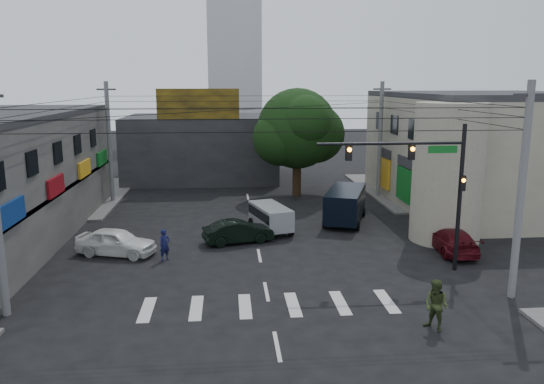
{
  "coord_description": "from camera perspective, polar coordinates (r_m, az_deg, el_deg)",
  "views": [
    {
      "loc": [
        -1.65,
        -25.03,
        9.07
      ],
      "look_at": [
        0.86,
        4.0,
        3.06
      ],
      "focal_mm": 35.0,
      "sensor_mm": 36.0,
      "label": 1
    }
  ],
  "objects": [
    {
      "name": "corner_column",
      "position": [
        32.07,
        18.38,
        1.96
      ],
      "size": [
        4.0,
        4.0,
        8.0
      ],
      "primitive_type": "cylinder",
      "color": "gray",
      "rests_on": "ground"
    },
    {
      "name": "ground",
      "position": [
        26.67,
        -1.1,
        -8.22
      ],
      "size": [
        160.0,
        160.0,
        0.0
      ],
      "primitive_type": "plane",
      "color": "black",
      "rests_on": "ground"
    },
    {
      "name": "navy_van",
      "position": [
        35.35,
        7.88,
        -1.48
      ],
      "size": [
        6.87,
        5.64,
        2.21
      ],
      "primitive_type": null,
      "rotation": [
        0.0,
        0.0,
        1.22
      ],
      "color": "black",
      "rests_on": "ground"
    },
    {
      "name": "white_compact",
      "position": [
        29.67,
        -16.43,
        -5.16
      ],
      "size": [
        4.18,
        5.27,
        1.46
      ],
      "primitive_type": "imported",
      "rotation": [
        0.0,
        0.0,
        1.27
      ],
      "color": "white",
      "rests_on": "ground"
    },
    {
      "name": "dark_sedan",
      "position": [
        30.67,
        -3.64,
        -4.28
      ],
      "size": [
        3.36,
        4.7,
        1.32
      ],
      "primitive_type": "imported",
      "rotation": [
        0.0,
        0.0,
        1.83
      ],
      "color": "black",
      "rests_on": "ground"
    },
    {
      "name": "traffic_officer",
      "position": [
        28.15,
        -11.47,
        -5.59
      ],
      "size": [
        1.0,
        1.0,
        1.67
      ],
      "primitive_type": "imported",
      "rotation": [
        0.0,
        0.0,
        0.71
      ],
      "color": "#121541",
      "rests_on": "ground"
    },
    {
      "name": "building_far",
      "position": [
        51.44,
        -7.55,
        4.78
      ],
      "size": [
        14.0,
        10.0,
        6.0
      ],
      "primitive_type": "cube",
      "color": "#232326",
      "rests_on": "ground"
    },
    {
      "name": "building_right",
      "position": [
        43.11,
        22.28,
        4.03
      ],
      "size": [
        14.0,
        18.0,
        8.0
      ],
      "primitive_type": "cube",
      "color": "gray",
      "rests_on": "ground"
    },
    {
      "name": "utility_pole_far_right",
      "position": [
        43.02,
        11.55,
        5.46
      ],
      "size": [
        0.32,
        0.32,
        9.2
      ],
      "primitive_type": "cylinder",
      "color": "#59595B",
      "rests_on": "ground"
    },
    {
      "name": "tower_distant",
      "position": [
        95.92,
        -4.14,
        19.37
      ],
      "size": [
        9.0,
        9.0,
        44.0
      ],
      "primitive_type": "cube",
      "color": "silver",
      "rests_on": "ground"
    },
    {
      "name": "utility_pole_far_left",
      "position": [
        42.21,
        -17.08,
        5.07
      ],
      "size": [
        0.32,
        0.32,
        9.2
      ],
      "primitive_type": "cylinder",
      "color": "#59595B",
      "rests_on": "ground"
    },
    {
      "name": "street_tree",
      "position": [
        42.56,
        2.73,
        6.79
      ],
      "size": [
        6.4,
        6.4,
        8.7
      ],
      "color": "black",
      "rests_on": "ground"
    },
    {
      "name": "sidewalk_far_left",
      "position": [
        46.9,
        -25.23,
        -0.53
      ],
      "size": [
        16.0,
        16.0,
        0.15
      ],
      "primitive_type": "cube",
      "color": "#514F4C",
      "rests_on": "ground"
    },
    {
      "name": "traffic_gantry",
      "position": [
        26.17,
        16.37,
        1.86
      ],
      "size": [
        7.1,
        0.35,
        7.2
      ],
      "color": "black",
      "rests_on": "ground"
    },
    {
      "name": "billboard",
      "position": [
        46.22,
        -7.95,
        9.35
      ],
      "size": [
        7.0,
        0.3,
        2.6
      ],
      "primitive_type": "cube",
      "color": "olive",
      "rests_on": "building_far"
    },
    {
      "name": "sidewalk_far_right",
      "position": [
        48.15,
        19.25,
        0.23
      ],
      "size": [
        16.0,
        16.0,
        0.15
      ],
      "primitive_type": "cube",
      "color": "#514F4C",
      "rests_on": "ground"
    },
    {
      "name": "maroon_sedan",
      "position": [
        30.6,
        18.76,
        -4.94
      ],
      "size": [
        2.32,
        4.72,
        1.31
      ],
      "primitive_type": "imported",
      "rotation": [
        0.0,
        0.0,
        3.09
      ],
      "color": "#4F0B13",
      "rests_on": "ground"
    },
    {
      "name": "utility_pole_near_right",
      "position": [
        24.27,
        25.22,
        -0.08
      ],
      "size": [
        0.32,
        0.32,
        9.2
      ],
      "primitive_type": "cylinder",
      "color": "#59595B",
      "rests_on": "ground"
    },
    {
      "name": "silver_minivan",
      "position": [
        32.82,
        -0.15,
        -2.9
      ],
      "size": [
        4.68,
        3.66,
        1.64
      ],
      "primitive_type": null,
      "rotation": [
        0.0,
        0.0,
        1.86
      ],
      "color": "#A2A4A9",
      "rests_on": "ground"
    },
    {
      "name": "pedestrian_olive",
      "position": [
        20.99,
        17.24,
        -11.58
      ],
      "size": [
        1.66,
        1.65,
        1.95
      ],
      "primitive_type": "imported",
      "rotation": [
        0.0,
        0.0,
        -0.91
      ],
      "color": "#313E1C",
      "rests_on": "ground"
    }
  ]
}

